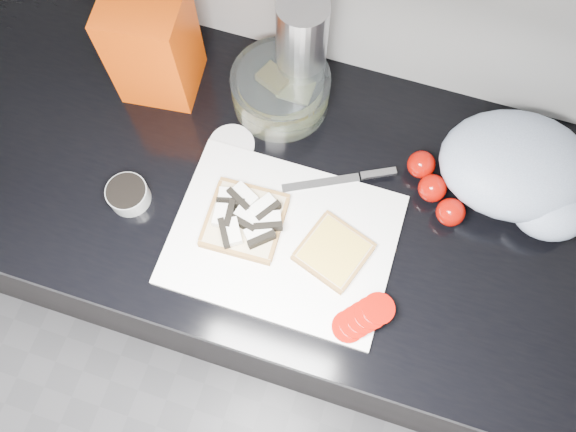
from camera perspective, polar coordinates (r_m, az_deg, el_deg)
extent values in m
cube|color=black|center=(1.51, 1.02, -4.39)|extent=(3.50, 0.60, 0.86)
cube|color=black|center=(1.08, 1.41, 2.33)|extent=(3.50, 0.64, 0.04)
cube|color=white|center=(1.02, -0.51, -2.37)|extent=(0.40, 0.30, 0.01)
cube|color=beige|center=(1.02, -4.41, -0.48)|extent=(0.14, 0.14, 0.02)
cube|color=white|center=(1.02, -5.72, 2.05)|extent=(0.05, 0.04, 0.02)
cube|color=black|center=(1.02, -5.72, 2.05)|extent=(0.05, 0.02, 0.02)
cube|color=white|center=(1.02, -4.44, 2.09)|extent=(0.05, 0.05, 0.02)
cube|color=black|center=(1.02, -4.44, 2.09)|extent=(0.05, 0.03, 0.02)
cube|color=white|center=(1.01, -2.50, 0.93)|extent=(0.05, 0.05, 0.02)
cube|color=black|center=(1.01, -2.50, 0.93)|extent=(0.04, 0.05, 0.02)
cube|color=white|center=(1.01, -6.71, 0.24)|extent=(0.03, 0.05, 0.02)
cube|color=black|center=(1.01, -6.71, 0.24)|extent=(0.02, 0.05, 0.02)
cube|color=white|center=(1.01, -4.17, -0.20)|extent=(0.05, 0.04, 0.02)
cube|color=black|center=(1.01, -4.17, -0.20)|extent=(0.05, 0.02, 0.02)
cube|color=white|center=(0.99, -3.02, -1.73)|extent=(0.05, 0.05, 0.02)
cube|color=black|center=(0.99, -3.02, -1.73)|extent=(0.05, 0.04, 0.02)
cube|color=white|center=(0.99, -5.69, -1.59)|extent=(0.05, 0.05, 0.02)
cube|color=black|center=(0.99, -5.69, -1.59)|extent=(0.04, 0.05, 0.02)
cube|color=white|center=(1.00, -2.07, -0.38)|extent=(0.05, 0.04, 0.02)
cube|color=black|center=(1.00, -2.07, -0.38)|extent=(0.05, 0.03, 0.02)
cube|color=beige|center=(1.01, 4.66, -3.65)|extent=(0.14, 0.14, 0.01)
cube|color=gold|center=(1.00, 4.70, -3.51)|extent=(0.12, 0.12, 0.00)
cylinder|color=#9A0A03|center=(0.98, 6.10, -11.12)|extent=(0.07, 0.07, 0.01)
cylinder|color=#9A0A03|center=(0.98, 6.87, -10.66)|extent=(0.07, 0.07, 0.01)
cylinder|color=#9A0A03|center=(0.98, 7.64, -10.20)|extent=(0.08, 0.08, 0.01)
cylinder|color=#9A0A03|center=(0.98, 8.41, -9.73)|extent=(0.08, 0.08, 0.01)
cylinder|color=#9A0A03|center=(0.98, 9.17, -9.26)|extent=(0.08, 0.08, 0.01)
cube|color=#B0B0B5|center=(1.06, 3.33, 3.38)|extent=(0.14, 0.08, 0.00)
cube|color=#B0B0B5|center=(1.07, 9.16, 4.28)|extent=(0.07, 0.04, 0.01)
cylinder|color=#989D9D|center=(1.08, -15.91, 2.09)|extent=(0.08, 0.08, 0.04)
cylinder|color=black|center=(1.07, -16.13, 2.42)|extent=(0.07, 0.07, 0.01)
cylinder|color=silver|center=(1.11, -5.75, 7.20)|extent=(0.11, 0.11, 0.01)
cylinder|color=silver|center=(1.12, -0.75, 12.70)|extent=(0.19, 0.19, 0.08)
cube|color=gold|center=(1.14, -1.37, 12.96)|extent=(0.07, 0.06, 0.04)
cube|color=#DBDC83|center=(1.13, 0.79, 11.65)|extent=(0.07, 0.05, 0.01)
cube|color=#FF3604|center=(1.12, -13.54, 16.47)|extent=(0.16, 0.15, 0.22)
cylinder|color=silver|center=(1.09, 1.39, 16.68)|extent=(0.09, 0.09, 0.23)
ellipsoid|color=silver|center=(1.10, 22.09, 4.83)|extent=(0.31, 0.27, 0.12)
ellipsoid|color=silver|center=(1.11, 25.06, 0.36)|extent=(0.15, 0.13, 0.08)
sphere|color=#9A0A03|center=(1.07, 14.45, 2.75)|extent=(0.05, 0.05, 0.05)
sphere|color=#9A0A03|center=(1.06, 16.19, 0.37)|extent=(0.05, 0.05, 0.05)
sphere|color=#9A0A03|center=(1.09, 13.38, 5.11)|extent=(0.05, 0.05, 0.05)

